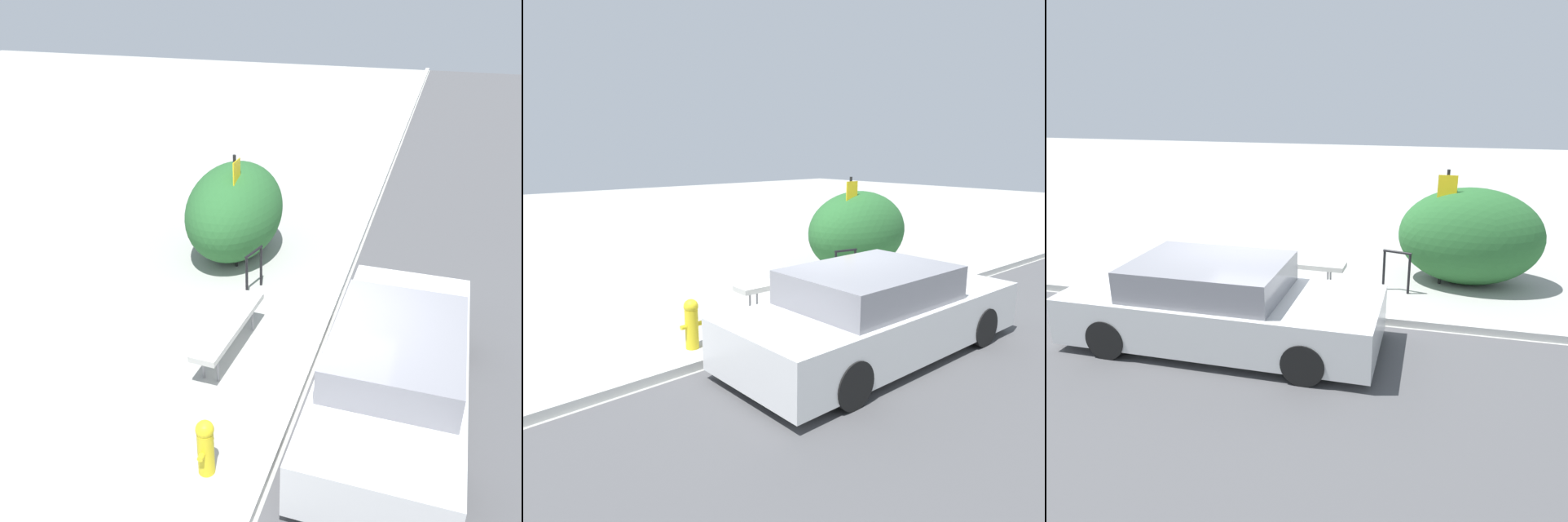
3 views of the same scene
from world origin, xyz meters
TOP-DOWN VIEW (x-y plane):
  - ground_plane at (0.00, 0.00)m, footprint 60.00×60.00m
  - curb at (0.00, 0.00)m, footprint 60.00×0.20m
  - bench at (0.34, 1.23)m, footprint 2.03×0.48m
  - bike_rack at (2.30, 1.48)m, footprint 0.55×0.17m
  - sign_post at (3.14, 2.12)m, footprint 0.36×0.08m
  - fire_hydrant at (-2.00, 0.65)m, footprint 0.36×0.22m
  - shrub_hedge at (3.66, 2.33)m, footprint 2.80×1.85m
  - parked_car_near at (-0.13, -1.30)m, footprint 4.75×1.87m

SIDE VIEW (x-z plane):
  - ground_plane at x=0.00m, z-range 0.00..0.00m
  - curb at x=0.00m, z-range 0.00..0.13m
  - fire_hydrant at x=-2.00m, z-range 0.03..0.79m
  - bench at x=0.34m, z-range 0.22..0.78m
  - bike_rack at x=2.30m, z-range 0.09..0.91m
  - parked_car_near at x=-0.13m, z-range -0.04..1.28m
  - shrub_hedge at x=3.66m, z-range 0.00..1.94m
  - sign_post at x=3.14m, z-range 0.23..2.53m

